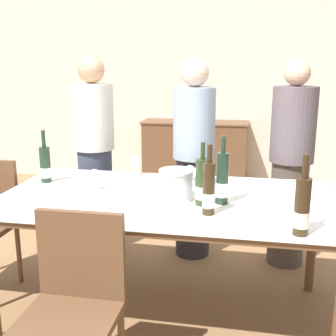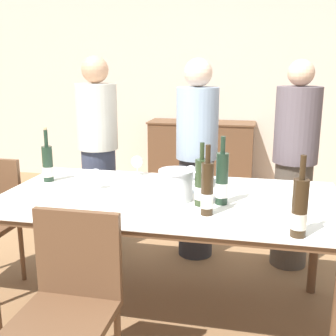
# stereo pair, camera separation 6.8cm
# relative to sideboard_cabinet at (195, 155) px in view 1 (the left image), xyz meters

# --- Properties ---
(ground_plane) EXTENTS (12.00, 12.00, 0.00)m
(ground_plane) POSITION_rel_sideboard_cabinet_xyz_m (0.18, -2.84, -0.43)
(ground_plane) COLOR olive
(back_wall) EXTENTS (8.00, 0.10, 2.80)m
(back_wall) POSITION_rel_sideboard_cabinet_xyz_m (0.18, 0.29, 0.97)
(back_wall) COLOR beige
(back_wall) RESTS_ON ground_plane
(sideboard_cabinet) EXTENTS (1.32, 0.46, 0.86)m
(sideboard_cabinet) POSITION_rel_sideboard_cabinet_xyz_m (0.00, 0.00, 0.00)
(sideboard_cabinet) COLOR brown
(sideboard_cabinet) RESTS_ON ground_plane
(dining_table) EXTENTS (2.04, 1.09, 0.77)m
(dining_table) POSITION_rel_sideboard_cabinet_xyz_m (0.18, -2.84, 0.28)
(dining_table) COLOR brown
(dining_table) RESTS_ON ground_plane
(ice_bucket) EXTENTS (0.21, 0.21, 0.18)m
(ice_bucket) POSITION_rel_sideboard_cabinet_xyz_m (0.24, -2.88, 0.44)
(ice_bucket) COLOR silver
(ice_bucket) RESTS_ON dining_table
(wine_bottle_0) EXTENTS (0.07, 0.07, 0.39)m
(wine_bottle_0) POSITION_rel_sideboard_cabinet_xyz_m (0.51, -2.90, 0.49)
(wine_bottle_0) COLOR #1E3323
(wine_bottle_0) RESTS_ON dining_table
(wine_bottle_1) EXTENTS (0.08, 0.08, 0.36)m
(wine_bottle_1) POSITION_rel_sideboard_cabinet_xyz_m (0.40, -2.95, 0.47)
(wine_bottle_1) COLOR #28381E
(wine_bottle_1) RESTS_ON dining_table
(wine_bottle_2) EXTENTS (0.07, 0.07, 0.38)m
(wine_bottle_2) POSITION_rel_sideboard_cabinet_xyz_m (0.45, -3.09, 0.48)
(wine_bottle_2) COLOR #332314
(wine_bottle_2) RESTS_ON dining_table
(wine_bottle_3) EXTENTS (0.07, 0.07, 0.37)m
(wine_bottle_3) POSITION_rel_sideboard_cabinet_xyz_m (-0.69, -2.67, 0.46)
(wine_bottle_3) COLOR #1E3323
(wine_bottle_3) RESTS_ON dining_table
(wine_bottle_4) EXTENTS (0.07, 0.07, 0.38)m
(wine_bottle_4) POSITION_rel_sideboard_cabinet_xyz_m (0.90, -3.29, 0.48)
(wine_bottle_4) COLOR #332314
(wine_bottle_4) RESTS_ON dining_table
(wine_glass_0) EXTENTS (0.08, 0.08, 0.14)m
(wine_glass_0) POSITION_rel_sideboard_cabinet_xyz_m (0.28, -2.59, 0.44)
(wine_glass_0) COLOR white
(wine_glass_0) RESTS_ON dining_table
(wine_glass_2) EXTENTS (0.07, 0.07, 0.14)m
(wine_glass_2) POSITION_rel_sideboard_cabinet_xyz_m (0.44, -2.83, 0.44)
(wine_glass_2) COLOR white
(wine_glass_2) RESTS_ON dining_table
(wine_glass_3) EXTENTS (0.08, 0.08, 0.14)m
(wine_glass_3) POSITION_rel_sideboard_cabinet_xyz_m (-0.14, -2.40, 0.44)
(wine_glass_3) COLOR white
(wine_glass_3) RESTS_ON dining_table
(wine_glass_4) EXTENTS (0.07, 0.07, 0.13)m
(wine_glass_4) POSITION_rel_sideboard_cabinet_xyz_m (-0.30, -2.78, 0.44)
(wine_glass_4) COLOR white
(wine_glass_4) RESTS_ON dining_table
(wine_glass_5) EXTENTS (0.08, 0.08, 0.15)m
(wine_glass_5) POSITION_rel_sideboard_cabinet_xyz_m (0.33, -2.70, 0.45)
(wine_glass_5) COLOR white
(wine_glass_5) RESTS_ON dining_table
(chair_near_front) EXTENTS (0.42, 0.42, 0.90)m
(chair_near_front) POSITION_rel_sideboard_cabinet_xyz_m (-0.10, -3.62, 0.10)
(chair_near_front) COLOR brown
(chair_near_front) RESTS_ON ground_plane
(person_host) EXTENTS (0.33, 0.33, 1.61)m
(person_host) POSITION_rel_sideboard_cabinet_xyz_m (-0.59, -2.00, 0.38)
(person_host) COLOR #383F56
(person_host) RESTS_ON ground_plane
(person_guest_left) EXTENTS (0.33, 0.33, 1.60)m
(person_guest_left) POSITION_rel_sideboard_cabinet_xyz_m (0.23, -1.95, 0.37)
(person_guest_left) COLOR #2D2D33
(person_guest_left) RESTS_ON ground_plane
(person_guest_right) EXTENTS (0.33, 0.33, 1.59)m
(person_guest_right) POSITION_rel_sideboard_cabinet_xyz_m (0.97, -1.97, 0.36)
(person_guest_right) COLOR #51473D
(person_guest_right) RESTS_ON ground_plane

